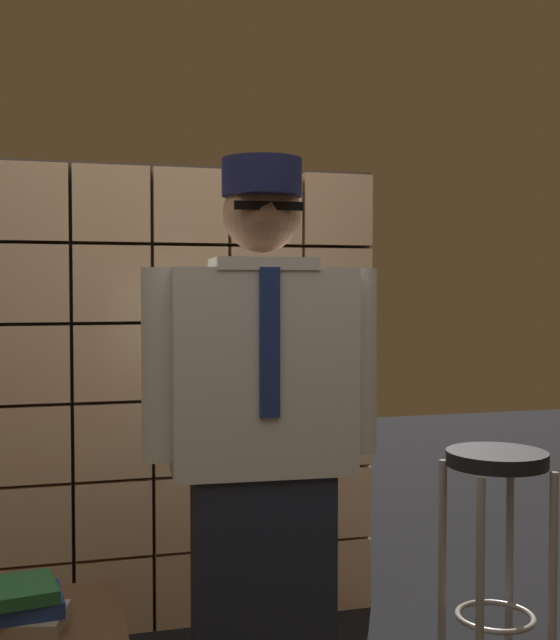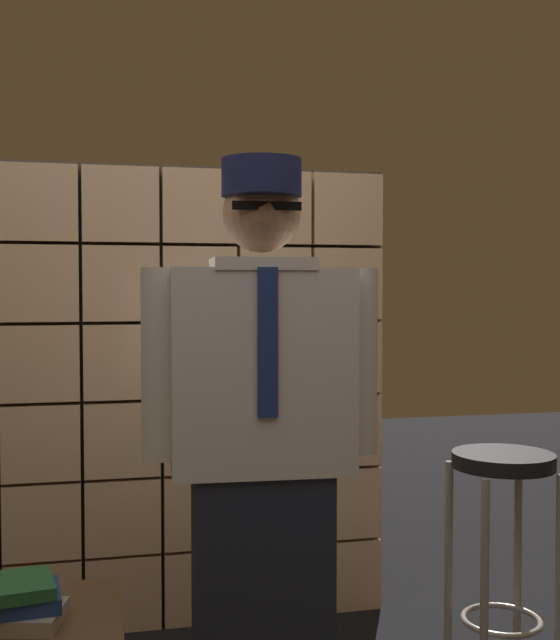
{
  "view_description": "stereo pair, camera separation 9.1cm",
  "coord_description": "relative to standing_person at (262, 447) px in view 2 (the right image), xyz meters",
  "views": [
    {
      "loc": [
        -0.34,
        -1.89,
        1.36
      ],
      "look_at": [
        0.27,
        0.37,
        1.27
      ],
      "focal_mm": 45.24,
      "sensor_mm": 36.0,
      "label": 1
    },
    {
      "loc": [
        -0.26,
        -1.91,
        1.36
      ],
      "look_at": [
        0.27,
        0.37,
        1.27
      ],
      "focal_mm": 45.24,
      "sensor_mm": 36.0,
      "label": 2
    }
  ],
  "objects": [
    {
      "name": "glass_block_wall",
      "position": [
        -0.21,
        0.98,
        0.02
      ],
      "size": [
        1.88,
        0.1,
        1.88
      ],
      "color": "#E0B78C",
      "rests_on": "ground"
    },
    {
      "name": "standing_person",
      "position": [
        0.0,
        0.0,
        0.0
      ],
      "size": [
        0.69,
        0.3,
        1.73
      ],
      "rotation": [
        0.0,
        0.0,
        -0.06
      ],
      "color": "#1E2333",
      "rests_on": "ground"
    },
    {
      "name": "book_stack",
      "position": [
        -0.67,
        -0.14,
        -0.34
      ],
      "size": [
        0.28,
        0.22,
        0.11
      ],
      "color": "gray",
      "rests_on": "side_table"
    },
    {
      "name": "bar_stool",
      "position": [
        0.86,
        0.17,
        -0.3
      ],
      "size": [
        0.34,
        0.34,
        0.81
      ],
      "color": "black",
      "rests_on": "ground"
    }
  ]
}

